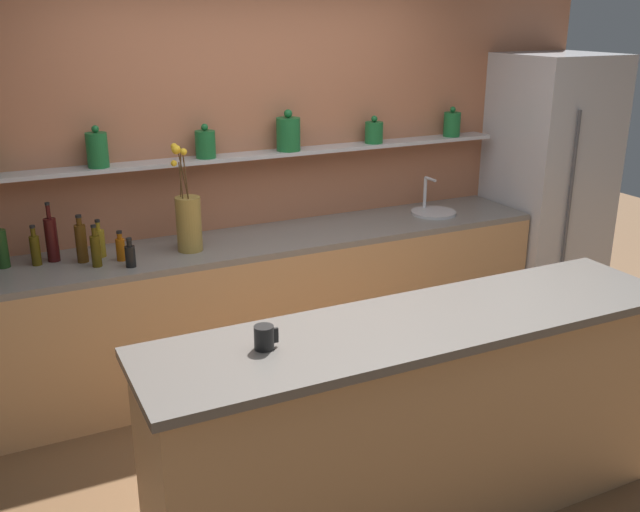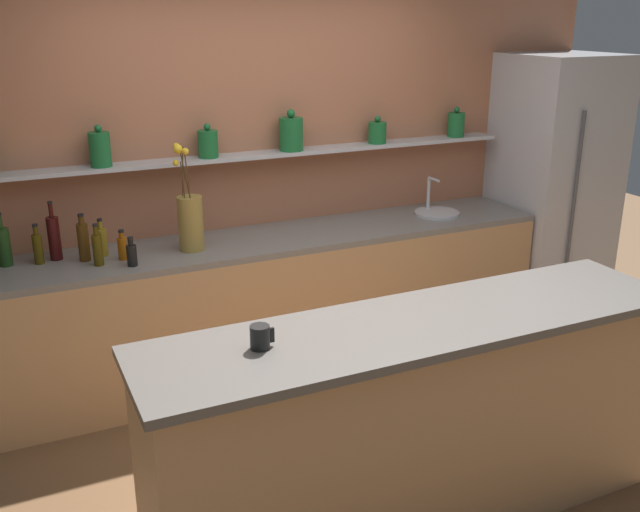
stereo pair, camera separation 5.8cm
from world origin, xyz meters
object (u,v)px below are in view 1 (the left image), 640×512
(sink_fixture, at_px, (433,211))
(bottle_wine_3, at_px, (1,248))
(bottle_spirit_2, at_px, (81,242))
(refrigerator, at_px, (547,190))
(bottle_sauce_5, at_px, (130,255))
(bottle_sauce_4, at_px, (121,248))
(bottle_oil_7, at_px, (99,242))
(bottle_wine_6, at_px, (52,239))
(bottle_oil_1, at_px, (96,250))
(bottle_oil_0, at_px, (35,249))
(flower_vase, at_px, (188,221))
(coffee_mug, at_px, (264,337))

(sink_fixture, xyz_separation_m, bottle_wine_3, (-2.81, 0.12, 0.09))
(bottle_spirit_2, xyz_separation_m, bottle_wine_3, (-0.42, 0.10, -0.00))
(refrigerator, xyz_separation_m, bottle_sauce_5, (-3.17, -0.14, -0.01))
(bottle_sauce_4, bearing_deg, refrigerator, 0.05)
(bottle_wine_3, xyz_separation_m, bottle_sauce_5, (0.65, -0.31, -0.05))
(bottle_sauce_4, xyz_separation_m, bottle_oil_7, (-0.10, 0.12, 0.01))
(refrigerator, bearing_deg, bottle_wine_6, 177.43)
(sink_fixture, distance_m, bottle_oil_7, 2.29)
(bottle_oil_1, relative_size, bottle_sauce_4, 1.37)
(bottle_oil_0, height_order, bottle_spirit_2, bottle_spirit_2)
(bottle_oil_7, bearing_deg, bottle_oil_1, -105.76)
(flower_vase, xyz_separation_m, bottle_wine_6, (-0.76, 0.16, -0.05))
(bottle_oil_1, relative_size, coffee_mug, 2.45)
(bottle_oil_0, bearing_deg, coffee_mug, -68.25)
(sink_fixture, height_order, bottle_wine_6, bottle_wine_6)
(bottle_sauce_5, bearing_deg, flower_vase, 20.22)
(flower_vase, height_order, coffee_mug, flower_vase)
(refrigerator, height_order, bottle_oil_0, refrigerator)
(bottle_sauce_4, xyz_separation_m, bottle_sauce_5, (0.03, -0.13, -0.01))
(bottle_wine_3, bearing_deg, bottle_sauce_4, -15.65)
(bottle_sauce_4, relative_size, bottle_oil_7, 0.79)
(bottle_sauce_5, bearing_deg, refrigerator, 2.47)
(bottle_oil_1, bearing_deg, bottle_spirit_2, 117.81)
(sink_fixture, distance_m, bottle_sauce_5, 2.17)
(bottle_oil_0, height_order, coffee_mug, bottle_oil_0)
(bottle_sauce_4, bearing_deg, coffee_mug, -81.26)
(coffee_mug, bearing_deg, bottle_oil_1, 104.00)
(bottle_wine_3, distance_m, bottle_sauce_5, 0.72)
(bottle_oil_1, height_order, bottle_sauce_5, bottle_oil_1)
(bottle_spirit_2, height_order, bottle_wine_3, bottle_wine_3)
(bottle_oil_1, bearing_deg, refrigerator, 0.79)
(bottle_oil_0, bearing_deg, sink_fixture, -1.67)
(bottle_wine_3, height_order, bottle_sauce_4, bottle_wine_3)
(bottle_oil_0, xyz_separation_m, bottle_oil_7, (0.35, -0.01, -0.01))
(bottle_sauce_5, bearing_deg, coffee_mug, -81.49)
(refrigerator, distance_m, bottle_wine_3, 3.82)
(bottle_sauce_4, xyz_separation_m, coffee_mug, (0.25, -1.61, 0.07))
(bottle_spirit_2, relative_size, bottle_oil_7, 1.24)
(bottle_oil_1, height_order, bottle_wine_6, bottle_wine_6)
(sink_fixture, bearing_deg, refrigerator, -2.76)
(bottle_oil_0, distance_m, bottle_sauce_4, 0.46)
(bottle_wine_6, bearing_deg, refrigerator, -2.57)
(bottle_oil_0, bearing_deg, bottle_wine_3, 165.40)
(bottle_wine_3, bearing_deg, bottle_oil_7, -5.60)
(flower_vase, relative_size, bottle_oil_1, 2.65)
(bottle_oil_0, height_order, bottle_sauce_5, bottle_oil_0)
(bottle_sauce_4, bearing_deg, bottle_sauce_5, -78.78)
(flower_vase, relative_size, bottle_wine_3, 2.07)
(bottle_spirit_2, xyz_separation_m, bottle_sauce_5, (0.23, -0.20, -0.05))
(sink_fixture, height_order, bottle_wine_3, bottle_wine_3)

